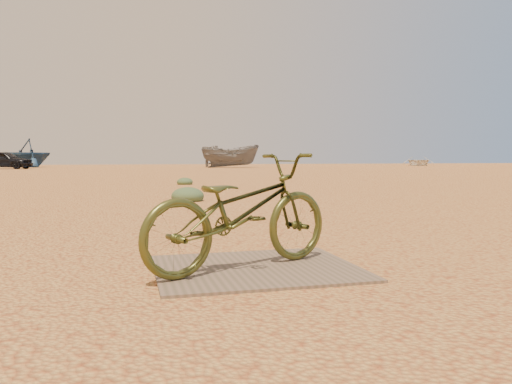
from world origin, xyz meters
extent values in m
plane|color=tan|center=(0.00, 0.00, 0.00)|extent=(120.00, 120.00, 0.00)
cube|color=#715B4C|center=(-0.38, 0.29, 0.01)|extent=(1.59, 1.33, 0.02)
imported|color=#454B1E|center=(-0.51, 0.25, 0.47)|extent=(1.82, 1.22, 0.91)
imported|color=black|center=(-10.23, 38.17, 0.69)|extent=(4.32, 2.72, 1.37)
imported|color=navy|center=(-9.80, 44.45, 1.28)|extent=(6.42, 6.40, 2.56)
imported|color=slate|center=(7.48, 38.63, 0.99)|extent=(5.25, 2.26, 1.99)
imported|color=white|center=(28.96, 43.59, 0.49)|extent=(5.41, 5.78, 0.97)
ellipsoid|color=#4F6645|center=(-0.14, 6.66, 0.00)|extent=(0.67, 0.67, 0.37)
ellipsoid|color=#4F6645|center=(0.52, 12.86, 0.00)|extent=(0.52, 0.52, 0.29)
camera|label=1|loc=(-1.38, -3.50, 0.89)|focal=35.00mm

